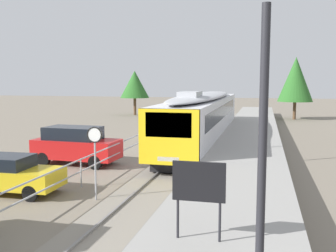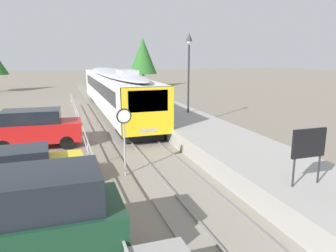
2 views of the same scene
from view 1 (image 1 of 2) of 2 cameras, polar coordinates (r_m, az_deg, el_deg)
ground_plane at (r=26.15m, az=-2.18°, el=-3.26°), size 160.00×160.00×0.00m
track_rails at (r=25.49m, az=4.33°, el=-3.45°), size 3.20×60.00×0.14m
commuter_train at (r=27.55m, az=5.18°, el=1.73°), size 2.82×20.91×3.74m
station_platform at (r=25.10m, az=11.68°, el=-2.77°), size 3.90×60.00×0.90m
platform_lamp_near_end at (r=5.34m, az=13.96°, el=7.84°), size 0.34×0.34×5.35m
platform_lamp_mid_platform at (r=21.42m, az=13.94°, el=6.79°), size 0.34×0.34×5.35m
platform_notice_board at (r=8.83m, az=4.54°, el=-8.51°), size 1.20×0.08×1.80m
speed_limit_sign at (r=14.79m, az=-10.69°, el=-2.69°), size 0.61×0.10×2.81m
carpark_fence at (r=16.91m, az=-12.63°, el=-5.76°), size 0.06×36.06×1.25m
parked_hatchback_yellow at (r=16.88m, az=-22.16°, el=-6.53°), size 4.05×1.87×1.53m
parked_suv_red at (r=21.56m, az=-13.34°, el=-2.70°), size 4.69×2.14×2.04m
tree_behind_carpark at (r=47.72m, az=18.17°, el=6.49°), size 4.02×4.02×7.23m
tree_behind_station_far at (r=51.37m, az=-4.90°, el=6.09°), size 3.79×3.79×5.80m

